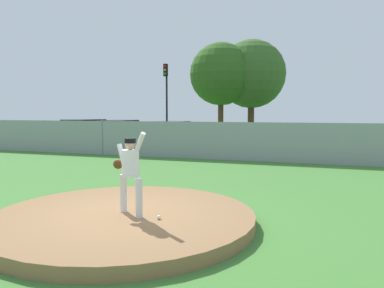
{
  "coord_description": "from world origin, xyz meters",
  "views": [
    {
      "loc": [
        3.55,
        -6.1,
        2.15
      ],
      "look_at": [
        0.21,
        3.38,
        1.29
      ],
      "focal_mm": 34.21,
      "sensor_mm": 36.0,
      "label": 1
    }
  ],
  "objects_px": {
    "parked_car_charcoal": "(84,132)",
    "traffic_light_near": "(166,90)",
    "pitcher_youth": "(130,168)",
    "parked_car_white": "(170,135)",
    "parked_car_burgundy": "(118,133)",
    "baseball": "(159,217)"
  },
  "relations": [
    {
      "from": "pitcher_youth",
      "to": "parked_car_charcoal",
      "type": "height_order",
      "value": "pitcher_youth"
    },
    {
      "from": "pitcher_youth",
      "to": "parked_car_white",
      "type": "relative_size",
      "value": 0.34
    },
    {
      "from": "parked_car_charcoal",
      "to": "parked_car_burgundy",
      "type": "height_order",
      "value": "parked_car_charcoal"
    },
    {
      "from": "parked_car_burgundy",
      "to": "traffic_light_near",
      "type": "distance_m",
      "value": 5.43
    },
    {
      "from": "parked_car_white",
      "to": "traffic_light_near",
      "type": "bearing_deg",
      "value": 115.54
    },
    {
      "from": "parked_car_charcoal",
      "to": "traffic_light_near",
      "type": "relative_size",
      "value": 0.86
    },
    {
      "from": "parked_car_white",
      "to": "parked_car_charcoal",
      "type": "bearing_deg",
      "value": 174.13
    },
    {
      "from": "parked_car_white",
      "to": "parked_car_burgundy",
      "type": "distance_m",
      "value": 3.99
    },
    {
      "from": "parked_car_charcoal",
      "to": "parked_car_burgundy",
      "type": "bearing_deg",
      "value": -0.7
    },
    {
      "from": "parked_car_white",
      "to": "traffic_light_near",
      "type": "relative_size",
      "value": 0.82
    },
    {
      "from": "traffic_light_near",
      "to": "pitcher_youth",
      "type": "bearing_deg",
      "value": -68.51
    },
    {
      "from": "pitcher_youth",
      "to": "parked_car_burgundy",
      "type": "xyz_separation_m",
      "value": [
        -9.11,
        14.83,
        -0.32
      ]
    },
    {
      "from": "parked_car_charcoal",
      "to": "traffic_light_near",
      "type": "distance_m",
      "value": 6.67
    },
    {
      "from": "pitcher_youth",
      "to": "parked_car_charcoal",
      "type": "relative_size",
      "value": 0.32
    },
    {
      "from": "parked_car_charcoal",
      "to": "traffic_light_near",
      "type": "bearing_deg",
      "value": 44.38
    },
    {
      "from": "pitcher_youth",
      "to": "traffic_light_near",
      "type": "distance_m",
      "value": 20.62
    },
    {
      "from": "parked_car_charcoal",
      "to": "traffic_light_near",
      "type": "xyz_separation_m",
      "value": [
        4.25,
        4.16,
        3.02
      ]
    },
    {
      "from": "parked_car_charcoal",
      "to": "parked_car_burgundy",
      "type": "relative_size",
      "value": 1.02
    },
    {
      "from": "baseball",
      "to": "traffic_light_near",
      "type": "height_order",
      "value": "traffic_light_near"
    },
    {
      "from": "parked_car_burgundy",
      "to": "parked_car_charcoal",
      "type": "bearing_deg",
      "value": 179.3
    },
    {
      "from": "pitcher_youth",
      "to": "traffic_light_near",
      "type": "height_order",
      "value": "traffic_light_near"
    },
    {
      "from": "pitcher_youth",
      "to": "parked_car_burgundy",
      "type": "relative_size",
      "value": 0.33
    }
  ]
}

